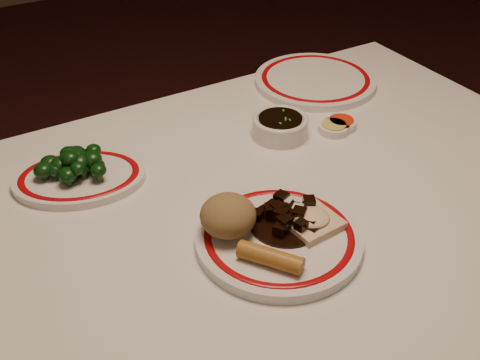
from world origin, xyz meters
name	(u,v)px	position (x,y,z in m)	size (l,w,h in m)	color
dining_table	(282,237)	(0.00, 0.00, 0.66)	(1.20, 0.90, 0.75)	white
main_plate	(279,238)	(-0.08, -0.09, 0.76)	(0.29, 0.29, 0.02)	silver
rice_mound	(228,216)	(-0.14, -0.05, 0.80)	(0.09, 0.09, 0.06)	olive
spring_roll	(270,257)	(-0.12, -0.14, 0.78)	(0.03, 0.03, 0.10)	#A97529
fried_wonton	(312,220)	(-0.02, -0.10, 0.78)	(0.09, 0.09, 0.02)	beige
stirfry_heap	(287,217)	(-0.05, -0.07, 0.78)	(0.12, 0.12, 0.03)	black
broccoli_plate	(80,178)	(-0.29, 0.23, 0.76)	(0.28, 0.27, 0.02)	silver
broccoli_pile	(74,163)	(-0.30, 0.23, 0.79)	(0.13, 0.10, 0.05)	#23471C
soy_bowl	(280,127)	(0.11, 0.18, 0.77)	(0.11, 0.11, 0.04)	silver
sweet_sour_dish	(341,123)	(0.24, 0.14, 0.76)	(0.06, 0.06, 0.02)	silver
mustard_dish	(334,128)	(0.21, 0.13, 0.76)	(0.06, 0.06, 0.02)	silver
far_plate	(315,80)	(0.31, 0.33, 0.76)	(0.36, 0.36, 0.02)	silver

